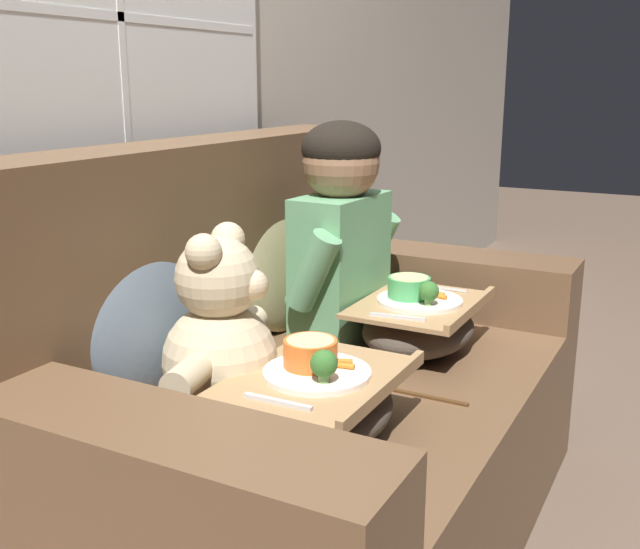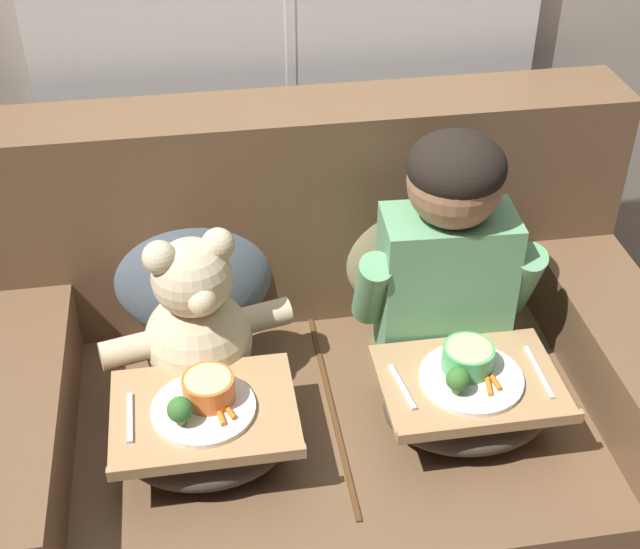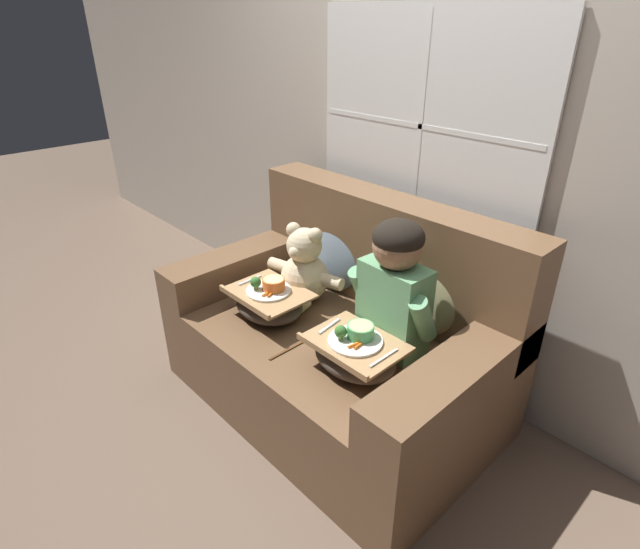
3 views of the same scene
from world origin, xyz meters
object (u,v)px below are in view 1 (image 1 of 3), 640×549
(throw_pillow_behind_child, at_px, (276,260))
(couch, at_px, (293,408))
(child_figure, at_px, (341,222))
(lap_tray_child, at_px, (419,323))
(lap_tray_teddy, at_px, (317,402))
(throw_pillow_behind_teddy, at_px, (143,313))
(teddy_bear, at_px, (222,337))

(throw_pillow_behind_child, bearing_deg, couch, -142.46)
(couch, xyz_separation_m, child_figure, (0.29, 0.01, 0.44))
(throw_pillow_behind_child, xyz_separation_m, child_figure, (-0.00, -0.21, 0.14))
(couch, height_order, child_figure, child_figure)
(throw_pillow_behind_child, bearing_deg, lap_tray_child, -90.06)
(couch, xyz_separation_m, lap_tray_teddy, (-0.29, -0.23, 0.18))
(child_figure, bearing_deg, throw_pillow_behind_child, 89.98)
(couch, bearing_deg, throw_pillow_behind_child, 37.54)
(lap_tray_teddy, bearing_deg, lap_tray_child, 0.05)
(couch, xyz_separation_m, throw_pillow_behind_teddy, (-0.29, 0.23, 0.31))
(couch, height_order, teddy_bear, couch)
(couch, distance_m, teddy_bear, 0.41)
(couch, xyz_separation_m, throw_pillow_behind_child, (0.29, 0.23, 0.31))
(child_figure, xyz_separation_m, teddy_bear, (-0.59, -0.00, -0.16))
(throw_pillow_behind_teddy, height_order, teddy_bear, teddy_bear)
(throw_pillow_behind_child, bearing_deg, lap_tray_teddy, -142.31)
(couch, height_order, throw_pillow_behind_child, couch)
(throw_pillow_behind_child, relative_size, throw_pillow_behind_teddy, 1.03)
(couch, relative_size, lap_tray_child, 4.03)
(couch, height_order, lap_tray_child, couch)
(throw_pillow_behind_child, xyz_separation_m, teddy_bear, (-0.59, -0.22, -0.02))
(couch, relative_size, throw_pillow_behind_teddy, 3.73)
(child_figure, bearing_deg, lap_tray_teddy, -157.77)
(throw_pillow_behind_child, distance_m, throw_pillow_behind_teddy, 0.59)
(teddy_bear, distance_m, lap_tray_teddy, 0.26)
(couch, distance_m, lap_tray_child, 0.41)
(throw_pillow_behind_teddy, bearing_deg, couch, -37.54)
(throw_pillow_behind_child, height_order, teddy_bear, throw_pillow_behind_child)
(throw_pillow_behind_teddy, height_order, child_figure, child_figure)
(throw_pillow_behind_teddy, distance_m, child_figure, 0.64)
(lap_tray_teddy, bearing_deg, couch, 37.85)
(throw_pillow_behind_teddy, distance_m, lap_tray_child, 0.75)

